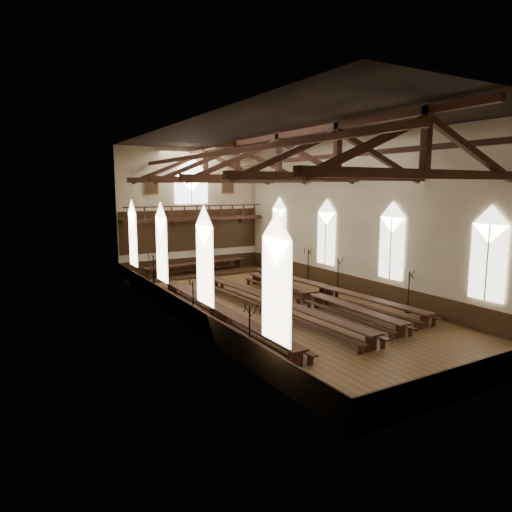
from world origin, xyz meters
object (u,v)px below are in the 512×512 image
Objects in this scene: refectory_row_b at (274,302)px; candelabrum_left_mid at (193,310)px; high_table at (196,264)px; candelabrum_left_far at (154,284)px; refectory_row_d at (326,290)px; refectory_row_c at (313,296)px; candelabrum_left_near at (250,343)px; refectory_row_a at (218,311)px; candelabrum_right_far at (308,272)px; candelabrum_right_near at (408,300)px; dais at (196,274)px; candelabrum_right_mid at (338,281)px.

candelabrum_left_mid is at bearing 175.48° from refectory_row_b.
candelabrum_left_far is at bearing -132.63° from high_table.
refectory_row_c is at bearing -154.86° from refectory_row_d.
refectory_row_d is at bearing 4.01° from candelabrum_left_mid.
candelabrum_left_near is at bearing -130.05° from refectory_row_b.
refectory_row_a is 5.85× the size of candelabrum_right_far.
refectory_row_b is at bearing 150.12° from candelabrum_right_near.
refectory_row_b is 12.43m from high_table.
candelabrum_left_far is at bearing 136.64° from candelabrum_right_near.
candelabrum_left_mid reaches higher than high_table.
refectory_row_d is 10.79m from candelabrum_left_far.
dais is at bearing 180.00° from high_table.
high_table reaches higher than refectory_row_b.
refectory_row_d is 6.54× the size of candelabrum_right_mid.
refectory_row_b is 8.54m from candelabrum_right_far.
refectory_row_a is 1.31× the size of dais.
candelabrum_right_far is (11.10, 11.05, 0.06)m from candelabrum_left_near.
candelabrum_left_near is (-5.21, -17.91, 0.62)m from dais.
candelabrum_left_mid is 0.99× the size of candelabrum_right_near.
candelabrum_left_near reaches higher than candelabrum_right_mid.
refectory_row_c is 1.63× the size of high_table.
refectory_row_c is at bearing -0.92° from candelabrum_left_mid.
candelabrum_left_near is 11.24m from candelabrum_right_near.
refectory_row_b is 1.05× the size of refectory_row_c.
candelabrum_left_far is at bearing 147.74° from refectory_row_d.
high_table is 13.13m from candelabrum_left_mid.
refectory_row_c is 0.95× the size of refectory_row_d.
candelabrum_right_near reaches higher than candelabrum_left_mid.
refectory_row_d is 12.07m from high_table.
candelabrum_left_far is (-5.21, -5.66, -0.02)m from high_table.
dais is at bearing 100.68° from refectory_row_c.
candelabrum_left_mid reaches higher than refectory_row_c.
refectory_row_c is 5.63× the size of candelabrum_right_far.
refectory_row_a is 13.00m from dais.
refectory_row_c is at bearing -79.32° from high_table.
refectory_row_a reaches higher than dais.
dais is at bearing 87.28° from refectory_row_b.
refectory_row_b reaches higher than refectory_row_d.
candelabrum_left_mid is (-0.00, 5.86, 0.01)m from candelabrum_left_near.
refectory_row_a is 1.30m from candelabrum_left_mid.
candelabrum_right_mid is at bearing -59.94° from dais.
refectory_row_d is at bearing -148.18° from candelabrum_right_mid.
candelabrum_left_mid is at bearing -90.00° from candelabrum_left_far.
candelabrum_left_far reaches higher than refectory_row_c.
refectory_row_d is at bearing 12.57° from refectory_row_b.
refectory_row_c is 12.39m from high_table.
candelabrum_left_near is at bearing -144.53° from refectory_row_d.
high_table is 18.65m from candelabrum_left_near.
high_table is at bearing 72.25° from refectory_row_a.
candelabrum_left_far is (0.00, 12.25, 0.14)m from candelabrum_left_near.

